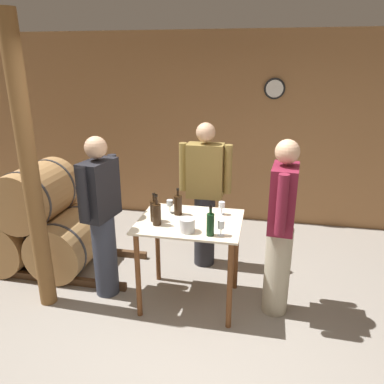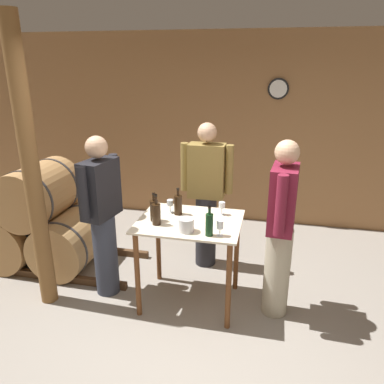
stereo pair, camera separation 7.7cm
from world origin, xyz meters
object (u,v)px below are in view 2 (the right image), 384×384
at_px(ice_bucket, 186,225).
at_px(wine_bottle_left, 156,213).
at_px(wine_glass_near_right, 220,225).
at_px(wine_bottle_center, 178,204).
at_px(wine_bottle_far_left, 154,210).
at_px(person_visitor_bearded, 281,227).
at_px(wooden_post, 31,172).
at_px(person_visitor_with_scarf, 102,214).
at_px(wine_glass_near_left, 170,203).
at_px(person_host, 206,193).
at_px(wine_glass_near_center, 222,206).
at_px(wine_bottle_right, 209,224).

bearing_deg(ice_bucket, wine_bottle_left, 164.00).
bearing_deg(wine_glass_near_right, wine_bottle_center, 141.10).
relative_size(wine_bottle_far_left, wine_bottle_left, 0.95).
xyz_separation_m(wine_bottle_left, person_visitor_bearded, (1.11, 0.16, -0.10)).
bearing_deg(wine_glass_near_right, wine_bottle_left, 170.19).
bearing_deg(wine_glass_near_right, wine_bottle_far_left, 164.21).
height_order(wooden_post, wine_bottle_far_left, wooden_post).
distance_m(wine_bottle_center, wine_glass_near_right, 0.60).
distance_m(wine_bottle_center, person_visitor_with_scarf, 0.76).
relative_size(wine_bottle_left, person_visitor_bearded, 0.17).
relative_size(wine_bottle_left, wine_glass_near_right, 2.11).
height_order(wine_glass_near_left, person_visitor_with_scarf, person_visitor_with_scarf).
bearing_deg(wine_bottle_left, wine_glass_near_right, -9.81).
height_order(wine_bottle_left, ice_bucket, wine_bottle_left).
height_order(person_host, person_visitor_with_scarf, person_host).
bearing_deg(ice_bucket, wine_glass_near_center, 61.07).
distance_m(wine_glass_near_center, person_host, 0.63).
bearing_deg(wine_bottle_left, person_host, 72.60).
xyz_separation_m(wine_glass_near_left, wine_glass_near_center, (0.50, 0.06, -0.00)).
height_order(wine_glass_near_left, wine_glass_near_center, wine_glass_near_left).
xyz_separation_m(wooden_post, wine_bottle_far_left, (1.08, 0.23, -0.36)).
xyz_separation_m(person_visitor_with_scarf, person_visitor_bearded, (1.71, 0.04, 0.02)).
distance_m(wine_bottle_far_left, wine_bottle_center, 0.26).
height_order(wine_bottle_right, wine_glass_near_left, wine_bottle_right).
distance_m(wine_glass_near_right, person_visitor_with_scarf, 1.23).
relative_size(wine_bottle_center, ice_bucket, 1.99).
bearing_deg(wine_glass_near_left, person_host, 68.47).
bearing_deg(wine_bottle_far_left, wine_bottle_center, 47.46).
relative_size(wine_bottle_center, wine_glass_near_left, 2.02).
height_order(wine_bottle_far_left, ice_bucket, wine_bottle_far_left).
xyz_separation_m(wine_glass_near_left, person_visitor_with_scarf, (-0.65, -0.17, -0.11)).
bearing_deg(wine_glass_near_center, person_host, 114.62).
relative_size(wine_glass_near_left, ice_bucket, 0.98).
relative_size(wine_glass_near_left, wine_glass_near_center, 1.03).
bearing_deg(person_host, wine_glass_near_right, -73.13).
xyz_separation_m(wine_bottle_center, wine_glass_near_left, (-0.09, 0.03, -0.01)).
bearing_deg(wooden_post, wine_bottle_center, 18.55).
bearing_deg(wine_glass_near_left, wine_bottle_center, -16.19).
bearing_deg(person_host, wine_bottle_left, -107.40).
height_order(wooden_post, wine_bottle_right, wooden_post).
bearing_deg(person_host, wine_glass_near_left, -111.53).
distance_m(wine_bottle_right, ice_bucket, 0.22).
relative_size(wooden_post, wine_bottle_far_left, 9.68).
bearing_deg(person_host, person_visitor_with_scarf, -138.25).
bearing_deg(wine_glass_near_center, wine_glass_near_right, -83.46).
bearing_deg(wine_bottle_center, wine_glass_near_right, -38.90).
distance_m(wine_bottle_far_left, person_visitor_bearded, 1.16).
relative_size(wine_bottle_right, person_visitor_bearded, 0.16).
distance_m(wooden_post, ice_bucket, 1.48).
relative_size(person_host, person_visitor_with_scarf, 1.02).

